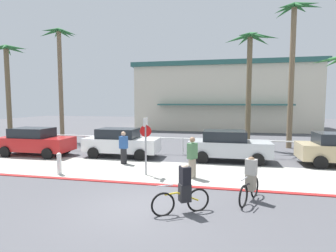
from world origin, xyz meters
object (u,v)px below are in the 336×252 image
(cyclist_yellow_0, at_px, (183,190))
(bollard_2, at_px, (59,163))
(stop_sign_bike_lane, at_px, (146,138))
(cyclist_black_1, at_px, (250,180))
(palm_tree_2, at_px, (250,59))
(car_white_1, at_px, (121,142))
(pedestrian_1, at_px, (124,149))
(pedestrian_0, at_px, (192,159))
(car_silver_2, at_px, (228,146))
(palm_tree_1, at_px, (60,58))
(car_red_0, at_px, (35,141))
(palm_tree_0, at_px, (7,72))
(palm_tree_3, at_px, (293,41))

(cyclist_yellow_0, bearing_deg, bollard_2, 153.59)
(stop_sign_bike_lane, xyz_separation_m, cyclist_black_1, (4.25, -2.31, -0.98))
(stop_sign_bike_lane, relative_size, bollard_2, 2.56)
(cyclist_yellow_0, bearing_deg, palm_tree_2, 76.92)
(stop_sign_bike_lane, height_order, car_white_1, stop_sign_bike_lane)
(pedestrian_1, bearing_deg, palm_tree_2, 43.91)
(car_white_1, distance_m, pedestrian_0, 6.01)
(stop_sign_bike_lane, distance_m, cyclist_yellow_0, 4.46)
(car_silver_2, distance_m, pedestrian_1, 5.70)
(stop_sign_bike_lane, height_order, palm_tree_1, palm_tree_1)
(pedestrian_0, distance_m, pedestrian_1, 4.31)
(bollard_2, height_order, car_white_1, car_white_1)
(car_red_0, xyz_separation_m, pedestrian_0, (9.97, -3.01, -0.04))
(palm_tree_0, height_order, palm_tree_1, palm_tree_1)
(pedestrian_0, bearing_deg, palm_tree_3, 57.10)
(stop_sign_bike_lane, relative_size, pedestrian_0, 1.43)
(car_silver_2, bearing_deg, car_red_0, -176.19)
(palm_tree_1, bearing_deg, car_red_0, -69.00)
(bollard_2, height_order, pedestrian_0, pedestrian_0)
(car_silver_2, bearing_deg, stop_sign_bike_lane, -134.48)
(bollard_2, relative_size, palm_tree_2, 0.12)
(cyclist_yellow_0, xyz_separation_m, cyclist_black_1, (2.01, 1.41, 0.00))
(pedestrian_0, xyz_separation_m, pedestrian_1, (-3.85, 1.94, -0.03))
(palm_tree_3, bearing_deg, palm_tree_1, 178.21)
(palm_tree_1, relative_size, car_red_0, 2.16)
(bollard_2, bearing_deg, car_red_0, 138.16)
(palm_tree_3, relative_size, car_silver_2, 2.29)
(palm_tree_3, distance_m, car_red_0, 18.23)
(car_red_0, distance_m, car_white_1, 5.32)
(palm_tree_2, distance_m, cyclist_black_1, 12.11)
(palm_tree_3, bearing_deg, car_silver_2, -129.22)
(palm_tree_3, relative_size, cyclist_yellow_0, 6.28)
(palm_tree_3, bearing_deg, cyclist_black_1, -108.18)
(car_silver_2, height_order, pedestrian_1, pedestrian_1)
(car_white_1, distance_m, cyclist_black_1, 9.11)
(palm_tree_2, height_order, car_white_1, palm_tree_2)
(stop_sign_bike_lane, relative_size, pedestrian_1, 1.48)
(bollard_2, height_order, car_silver_2, car_silver_2)
(palm_tree_0, bearing_deg, cyclist_yellow_0, -34.40)
(palm_tree_1, relative_size, cyclist_yellow_0, 5.95)
(bollard_2, bearing_deg, palm_tree_2, 45.70)
(palm_tree_0, xyz_separation_m, palm_tree_2, (18.37, 1.51, 0.65))
(bollard_2, relative_size, car_red_0, 0.23)
(pedestrian_1, bearing_deg, palm_tree_0, 156.28)
(palm_tree_1, xyz_separation_m, palm_tree_2, (15.52, -1.16, -0.80))
(car_white_1, bearing_deg, car_red_0, -172.04)
(palm_tree_2, height_order, palm_tree_3, palm_tree_3)
(palm_tree_1, bearing_deg, pedestrian_0, -37.69)
(car_red_0, xyz_separation_m, car_white_1, (5.27, 0.74, 0.00))
(palm_tree_2, height_order, pedestrian_1, palm_tree_2)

